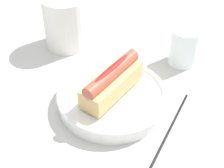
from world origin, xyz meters
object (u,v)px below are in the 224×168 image
object	(u,v)px
serving_bowl	(112,97)
hotdog_front	(112,81)
paper_towel_roll	(66,21)
chopstick_near	(170,129)
water_glass	(184,48)

from	to	relation	value
serving_bowl	hotdog_front	world-z (taller)	hotdog_front
paper_towel_roll	chopstick_near	xyz separation A→B (m)	(-0.07, -0.36, -0.06)
hotdog_front	paper_towel_roll	size ratio (longest dim) A/B	1.15
serving_bowl	paper_towel_roll	world-z (taller)	paper_towel_roll
chopstick_near	paper_towel_roll	bearing A→B (deg)	64.44
serving_bowl	hotdog_front	distance (m)	0.04
hotdog_front	chopstick_near	xyz separation A→B (m)	(0.02, -0.13, -0.06)
water_glass	paper_towel_roll	distance (m)	0.29
water_glass	paper_towel_roll	xyz separation A→B (m)	(-0.13, 0.26, 0.02)
paper_towel_roll	water_glass	bearing A→B (deg)	-63.51
water_glass	chopstick_near	world-z (taller)	water_glass
paper_towel_roll	serving_bowl	bearing A→B (deg)	-110.86
paper_towel_roll	chopstick_near	distance (m)	0.38
hotdog_front	chopstick_near	distance (m)	0.14
water_glass	chopstick_near	xyz separation A→B (m)	(-0.20, -0.10, -0.04)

